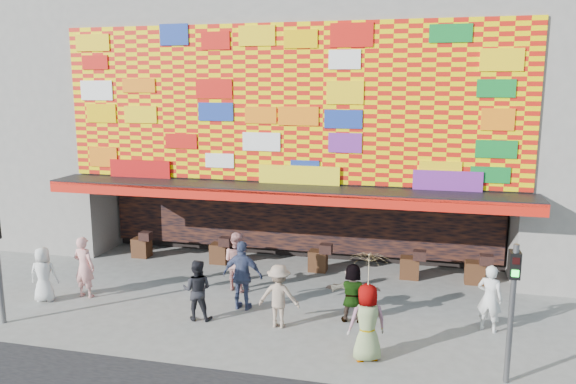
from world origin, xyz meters
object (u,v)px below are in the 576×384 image
ped_h (490,298)px  parasol (369,271)px  signal_right (512,298)px  ped_g (367,323)px  ped_e (243,275)px  ped_f (353,293)px  ped_i (237,261)px  ped_a (44,274)px  ped_c (197,290)px  ped_d (279,296)px  ped_b (84,267)px

ped_h → parasol: 3.85m
signal_right → ped_g: (-2.96, 0.28, -0.97)m
ped_e → ped_f: 3.06m
ped_i → parasol: bearing=163.5°
ped_a → ped_f: size_ratio=1.02×
ped_f → ped_g: (0.59, -2.04, 0.11)m
signal_right → ped_a: (-12.33, 1.58, -1.06)m
ped_f → parasol: 2.50m
ped_a → ped_i: (5.07, 2.22, 0.10)m
ped_a → ped_e: bearing=172.7°
ped_a → ped_f: 8.81m
ped_f → ped_h: (3.42, 0.25, 0.08)m
signal_right → ped_g: size_ratio=1.68×
ped_a → ped_c: 4.78m
ped_d → ped_a: bearing=-3.0°
ped_a → ped_h: bearing=169.2°
ped_c → ped_d: ped_d is taller
signal_right → ped_f: signal_right is taller
ped_h → ped_i: size_ratio=0.96×
ped_c → ped_e: ped_e is taller
ped_d → ped_h: ped_h is taller
ped_b → ped_i: size_ratio=1.02×
signal_right → ped_i: size_ratio=1.67×
ped_e → ped_h: 6.48m
ped_d → ped_i: (-1.92, 2.28, 0.07)m
ped_c → ped_i: (0.29, 2.35, 0.08)m
signal_right → ped_d: size_ratio=1.82×
ped_e → ped_i: size_ratio=1.08×
ped_e → ped_b: bearing=5.4°
parasol → ped_b: bearing=167.4°
ped_g → ped_a: bearing=-31.5°
ped_d → ped_i: 2.98m
ped_a → parasol: (9.37, -1.30, 1.31)m
ped_h → ped_b: bearing=23.2°
ped_i → ped_a: bearing=46.5°
ped_f → ped_a: bearing=-0.5°
ped_g → ped_i: size_ratio=0.99×
ped_a → ped_b: size_ratio=0.88×
ped_d → ped_f: ped_d is taller
signal_right → ped_f: bearing=146.9°
ped_a → signal_right: bearing=157.2°
ped_d → parasol: 2.98m
ped_g → parasol: bearing=180.0°
ped_d → parasol: parasol is taller
ped_c → ped_i: 2.37m
ped_c → ped_e: 1.36m
ped_f → parasol: bearing=101.0°
ped_c → parasol: 4.92m
ped_b → ped_h: ped_b is taller
ped_i → ped_f: bearing=-179.0°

